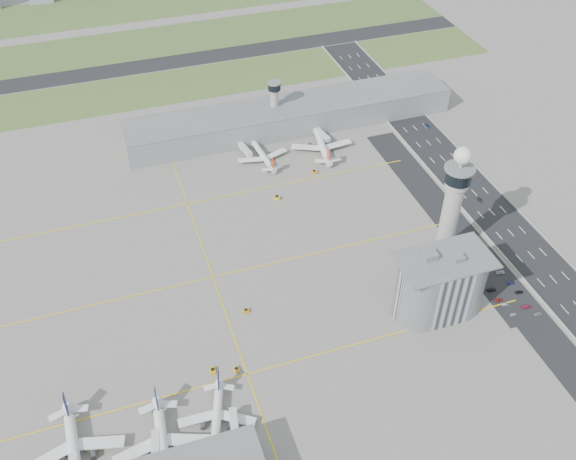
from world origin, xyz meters
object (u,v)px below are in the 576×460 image
object	(u,v)px
airplane_near_a	(73,450)
jet_bridge_far_0	(240,146)
tug_1	(213,370)
car_lot_11	(492,261)
airplane_far_b	(322,140)
secondary_tower	(274,101)
car_hw_4	(368,87)
tug_0	(93,448)
car_lot_3	(491,290)
airplane_near_c	(216,418)
car_lot_6	(538,314)
admin_building	(440,284)
car_lot_0	(513,314)
jet_bridge_near_2	(236,443)
car_hw_2	(427,126)
car_lot_9	(511,283)
tug_3	(246,311)
jet_bridge_far_1	(317,132)
airplane_near_b	(162,445)
car_lot_7	(526,307)
car_hw_1	(480,200)
car_lot_2	(499,300)
tug_2	(236,369)
tug_5	(314,172)
airplane_far_a	(262,152)
car_lot_8	(519,292)
tug_4	(277,197)
car_lot_10	(500,272)
car_lot_5	(474,270)
control_tower	(453,201)

from	to	relation	value
airplane_near_a	jet_bridge_far_0	bearing A→B (deg)	145.94
tug_1	car_lot_11	distance (m)	148.16
airplane_far_b	secondary_tower	bearing A→B (deg)	40.36
car_hw_4	tug_0	bearing A→B (deg)	-138.03
car_lot_3	car_lot_11	world-z (taller)	car_lot_3
secondary_tower	airplane_near_a	distance (m)	241.99
airplane_near_c	car_lot_6	size ratio (longest dim) A/B	8.97
admin_building	airplane_near_a	size ratio (longest dim) A/B	0.95
tug_1	car_lot_0	xyz separation A→B (m)	(136.70, -13.34, -0.36)
jet_bridge_near_2	car_hw_2	size ratio (longest dim) A/B	3.12
car_lot_9	tug_1	bearing A→B (deg)	97.83
tug_3	car_lot_9	distance (m)	127.08
jet_bridge_far_1	car_lot_0	bearing A→B (deg)	0.53
airplane_near_b	jet_bridge_near_2	xyz separation A→B (m)	(26.31, -6.11, -3.28)
car_lot_7	car_hw_4	size ratio (longest dim) A/B	1.40
jet_bridge_far_1	car_hw_1	world-z (taller)	jet_bridge_far_1
airplane_near_a	car_lot_2	bearing A→B (deg)	93.82
tug_2	tug_5	bearing A→B (deg)	40.51
airplane_far_a	car_lot_8	distance (m)	166.45
admin_building	tug_4	world-z (taller)	admin_building
car_hw_4	airplane_near_a	bearing A→B (deg)	-138.68
tug_0	tug_5	xyz separation A→B (m)	(140.36, 139.49, -0.02)
airplane_near_b	car_lot_2	bearing A→B (deg)	104.11
car_lot_3	car_lot_6	world-z (taller)	car_lot_3
car_lot_2	car_hw_2	size ratio (longest dim) A/B	0.90
tug_5	car_lot_2	distance (m)	130.57
tug_3	car_lot_9	bearing A→B (deg)	86.99
airplane_far_a	car_hw_1	size ratio (longest dim) A/B	10.02
car_lot_3	car_hw_2	distance (m)	145.71
airplane_near_b	tug_0	distance (m)	27.19
secondary_tower	airplane_far_b	world-z (taller)	secondary_tower
secondary_tower	car_lot_10	world-z (taller)	secondary_tower
secondary_tower	airplane_near_a	bearing A→B (deg)	-125.59
secondary_tower	tug_4	bearing A→B (deg)	-106.93
car_lot_3	car_lot_11	distance (m)	20.04
car_lot_11	tug_5	bearing A→B (deg)	33.05
airplane_near_b	car_lot_9	size ratio (longest dim) A/B	12.75
jet_bridge_far_1	tug_2	size ratio (longest dim) A/B	5.00
car_lot_6	car_lot_8	bearing A→B (deg)	7.53
admin_building	jet_bridge_far_0	bearing A→B (deg)	107.99
airplane_near_a	tug_3	distance (m)	94.19
airplane_near_a	airplane_near_b	size ratio (longest dim) A/B	1.01
tug_5	car_lot_9	world-z (taller)	tug_5
car_lot_7	car_lot_8	world-z (taller)	car_lot_7
jet_bridge_near_2	car_lot_5	distance (m)	145.30
jet_bridge_far_0	car_hw_1	world-z (taller)	jet_bridge_far_0
airplane_far_b	car_hw_2	size ratio (longest dim) A/B	10.01
tug_2	car_hw_2	world-z (taller)	tug_2
control_tower	car_lot_7	xyz separation A→B (m)	(19.92, -43.38, -34.39)
secondary_tower	tug_5	xyz separation A→B (m)	(6.34, -55.27, -17.84)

